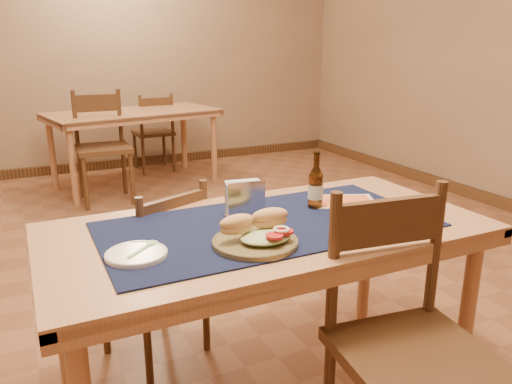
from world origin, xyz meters
name	(u,v)px	position (x,y,z in m)	size (l,w,h in m)	color
room	(191,41)	(0.00, 0.00, 1.40)	(6.04, 7.04, 2.84)	brown
main_table	(268,246)	(0.00, -0.80, 0.67)	(1.60, 0.80, 0.75)	#A9744F
placemat	(268,224)	(0.00, -0.80, 0.75)	(1.20, 0.60, 0.01)	#0E1236
baseboard	(200,299)	(0.00, 0.00, 0.05)	(6.00, 7.00, 0.10)	#4E311C
back_table	(134,119)	(0.27, 2.66, 0.67)	(1.74, 1.10, 0.75)	#A9744F
chair_main_far	(158,269)	(-0.30, -0.32, 0.43)	(0.50, 0.50, 0.83)	#4E311C
chair_main_near	(409,343)	(0.23, -1.32, 0.50)	(0.49, 0.49, 0.96)	#4E311C
chair_back_near	(103,145)	(-0.11, 2.24, 0.52)	(0.47, 0.47, 0.99)	#4E311C
chair_back_far	(154,131)	(0.58, 3.13, 0.45)	(0.42, 0.42, 0.87)	#4E311C
sandwich_plate	(257,236)	(-0.12, -0.96, 0.79)	(0.28, 0.28, 0.11)	brown
side_plate	(136,254)	(-0.50, -0.88, 0.76)	(0.19, 0.19, 0.02)	silver
fork	(144,248)	(-0.47, -0.86, 0.77)	(0.12, 0.11, 0.00)	#72BD68
beer_bottle	(316,187)	(0.26, -0.71, 0.84)	(0.06, 0.06, 0.23)	#4B290D
napkin_holder	(245,199)	(-0.04, -0.68, 0.82)	(0.16, 0.08, 0.14)	silver
menu_card	(344,201)	(0.40, -0.70, 0.76)	(0.32, 0.28, 0.01)	beige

